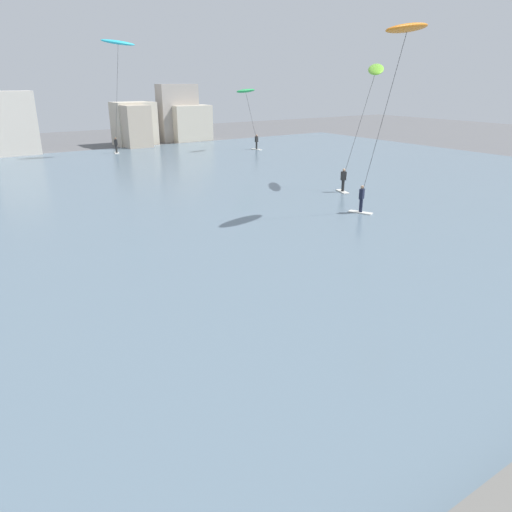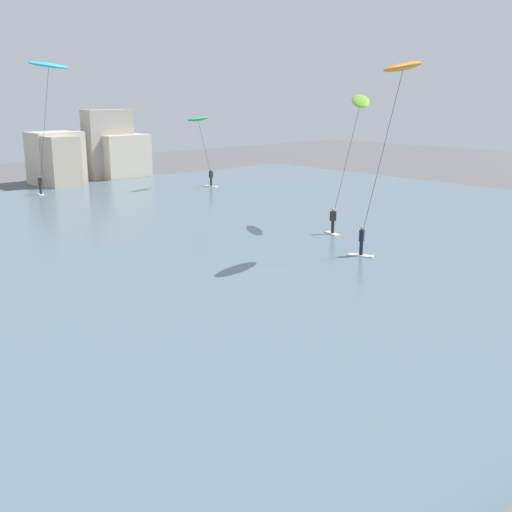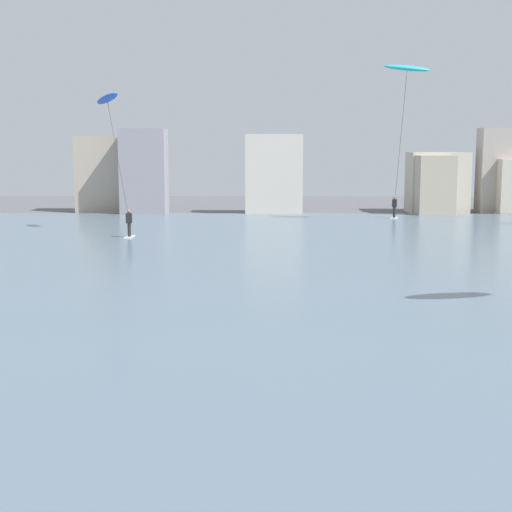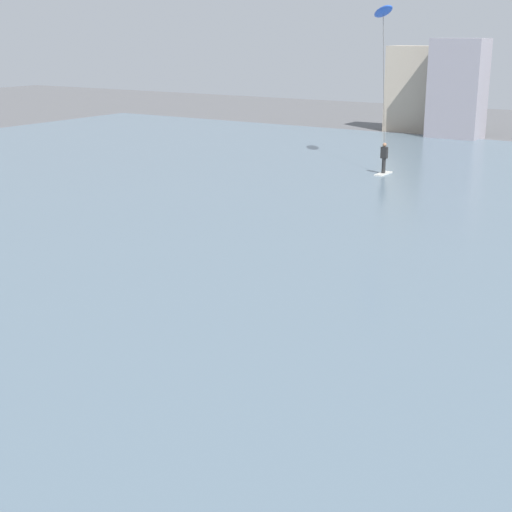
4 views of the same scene
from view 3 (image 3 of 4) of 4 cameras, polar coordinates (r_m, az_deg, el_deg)
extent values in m
cube|color=slate|center=(33.87, 1.36, -0.57)|extent=(84.00, 52.00, 0.10)
cube|color=#B7A893|center=(63.25, -11.76, 6.22)|extent=(4.41, 2.39, 6.32)
cube|color=gray|center=(60.40, -8.70, 6.48)|extent=(3.64, 2.58, 6.90)
cube|color=beige|center=(59.94, 1.41, 6.35)|extent=(4.61, 2.18, 6.46)
cube|color=#B7A893|center=(60.62, 13.70, 5.35)|extent=(2.86, 3.07, 4.78)
cube|color=beige|center=(63.36, 13.90, 5.57)|extent=(4.78, 3.50, 5.02)
cube|color=#A89E93|center=(65.06, 19.04, 6.30)|extent=(4.99, 2.13, 7.01)
cube|color=silver|center=(56.33, 10.69, 2.93)|extent=(0.81, 1.47, 0.06)
cylinder|color=black|center=(56.30, 10.70, 3.35)|extent=(0.20, 0.20, 0.78)
cube|color=black|center=(56.24, 10.72, 4.05)|extent=(0.39, 0.30, 0.60)
sphere|color=#9E7051|center=(56.22, 10.73, 4.47)|extent=(0.20, 0.20, 0.20)
cylinder|color=#333333|center=(54.43, 11.17, 8.83)|extent=(0.07, 3.42, 9.46)
ellipsoid|color=#28B2C6|center=(53.05, 11.67, 14.12)|extent=(3.32, 1.50, 0.84)
cube|color=silver|center=(44.03, -9.81, 1.48)|extent=(0.45, 1.40, 0.06)
cylinder|color=black|center=(43.98, -9.83, 2.02)|extent=(0.20, 0.20, 0.78)
cube|color=black|center=(43.92, -9.85, 2.92)|extent=(0.34, 0.22, 0.60)
sphere|color=#9E7051|center=(43.88, -9.86, 3.45)|extent=(0.20, 0.20, 0.20)
cylinder|color=#333333|center=(45.37, -10.68, 7.45)|extent=(1.77, 3.02, 7.04)
ellipsoid|color=blue|center=(47.11, -11.49, 11.92)|extent=(2.14, 2.37, 0.84)
camera|label=1|loc=(8.71, -62.70, 18.85)|focal=33.54mm
camera|label=2|loc=(14.14, -80.63, 15.62)|focal=44.38mm
camera|label=4|loc=(9.89, 58.13, 16.35)|focal=54.17mm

